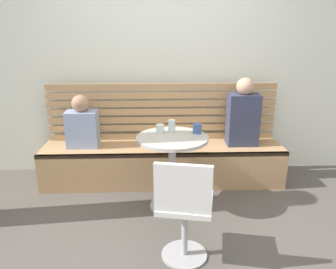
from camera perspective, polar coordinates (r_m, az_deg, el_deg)
The scene contains 11 objects.
ground at distance 2.89m, azimuth -0.31°, elevation -18.52°, with size 8.00×8.00×0.00m, color #514C47.
back_wall at distance 3.97m, azimuth -1.09°, elevation 14.11°, with size 5.20×0.10×2.90m, color silver.
booth_bench at distance 3.83m, azimuth -0.87°, elevation -5.05°, with size 2.70×0.52×0.44m.
booth_backrest at distance 3.88m, azimuth -0.98°, elevation 3.95°, with size 2.65×0.04×0.67m.
cafe_table at distance 3.18m, azimuth 0.72°, elevation -4.17°, with size 0.68×0.68×0.74m.
white_chair at distance 2.48m, azimuth 2.81°, elevation -12.41°, with size 0.47×0.47×0.85m.
person_adult at distance 3.80m, azimuth 12.77°, elevation 3.24°, with size 0.34×0.22×0.76m.
person_child_left at distance 3.78m, azimuth -14.54°, elevation 1.69°, with size 0.34×0.22×0.59m.
cup_mug_blue at distance 3.21m, azimuth 5.03°, elevation 1.03°, with size 0.08×0.08×0.10m, color #3D5B9E.
cup_glass_short at distance 3.22m, azimuth -1.37°, elevation 1.02°, with size 0.08×0.08×0.08m, color silver.
cup_glass_tall at distance 3.23m, azimuth 0.66°, elevation 1.46°, with size 0.07×0.07×0.12m, color silver.
Camera 1 is at (-0.07, -2.32, 1.72)m, focal length 35.48 mm.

